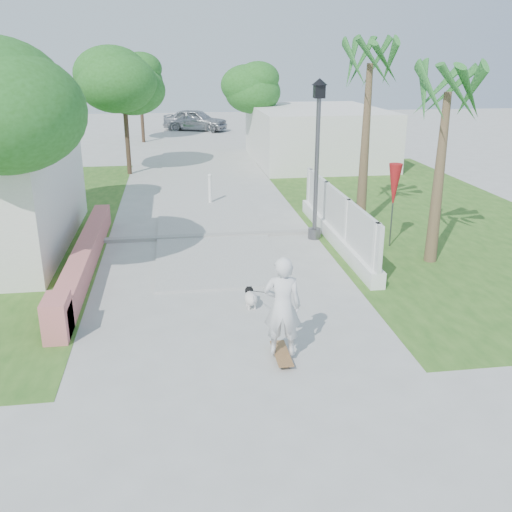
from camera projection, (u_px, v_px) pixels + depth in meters
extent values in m
plane|color=#B7B7B2|center=(235.00, 330.00, 10.97)|extent=(90.00, 90.00, 0.00)
cube|color=#B7B7B2|center=(194.00, 157.00, 29.63)|extent=(3.20, 36.00, 0.06)
cube|color=#999993|center=(213.00, 236.00, 16.55)|extent=(6.50, 0.25, 0.10)
cube|color=#2D5B1D|center=(414.00, 211.00, 19.38)|extent=(8.00, 20.00, 0.01)
cube|color=#CE696D|center=(86.00, 256.00, 14.16)|extent=(0.45, 8.00, 0.60)
cube|color=#CE696D|center=(57.00, 318.00, 10.58)|extent=(0.45, 0.80, 0.80)
cube|color=white|center=(336.00, 236.00, 16.03)|extent=(0.35, 7.00, 0.40)
cube|color=white|center=(337.00, 210.00, 15.78)|extent=(0.10, 7.00, 1.10)
cube|color=white|center=(376.00, 255.00, 12.86)|extent=(0.14, 0.14, 1.50)
cube|color=white|center=(347.00, 227.00, 14.91)|extent=(0.14, 0.14, 1.50)
cube|color=white|center=(326.00, 207.00, 16.96)|extent=(0.14, 0.14, 1.50)
cube|color=white|center=(310.00, 192.00, 18.83)|extent=(0.14, 0.14, 1.50)
cube|color=silver|center=(316.00, 135.00, 28.15)|extent=(6.00, 8.00, 2.60)
cylinder|color=#59595E|center=(314.00, 233.00, 16.44)|extent=(0.36, 0.36, 0.30)
cylinder|color=#59595E|center=(317.00, 170.00, 15.83)|extent=(0.12, 0.12, 4.00)
cube|color=black|center=(319.00, 91.00, 15.13)|extent=(0.28, 0.28, 0.35)
cone|color=black|center=(320.00, 82.00, 15.05)|extent=(0.44, 0.44, 0.18)
cylinder|color=white|center=(210.00, 190.00, 20.16)|extent=(0.12, 0.12, 1.00)
sphere|color=white|center=(210.00, 176.00, 19.99)|extent=(0.14, 0.14, 0.14)
cylinder|color=#59595E|center=(392.00, 211.00, 15.48)|extent=(0.04, 0.04, 2.00)
cone|color=red|center=(394.00, 186.00, 15.25)|extent=(0.36, 0.36, 1.20)
cylinder|color=#4C3826|center=(16.00, 204.00, 12.52)|extent=(0.20, 0.20, 3.85)
ellipsoid|color=#215B1A|center=(5.00, 127.00, 11.98)|extent=(3.60, 3.60, 2.70)
ellipsoid|color=#215B1A|center=(10.00, 111.00, 11.70)|extent=(3.06, 3.06, 2.30)
cylinder|color=#4C3826|center=(28.00, 167.00, 17.58)|extent=(0.20, 0.20, 3.50)
ellipsoid|color=#215B1A|center=(21.00, 117.00, 17.08)|extent=(3.20, 3.20, 2.40)
ellipsoid|color=#215B1A|center=(25.00, 106.00, 16.81)|extent=(2.72, 2.72, 2.05)
ellipsoid|color=#215B1A|center=(12.00, 93.00, 17.01)|extent=(2.40, 2.40, 1.79)
cylinder|color=#4C3826|center=(127.00, 130.00, 24.86)|extent=(0.20, 0.20, 3.85)
ellipsoid|color=#215B1A|center=(124.00, 91.00, 24.31)|extent=(3.40, 3.40, 2.55)
ellipsoid|color=#215B1A|center=(128.00, 83.00, 24.04)|extent=(2.89, 2.89, 2.18)
ellipsoid|color=#215B1A|center=(118.00, 74.00, 24.24)|extent=(2.55, 2.55, 1.90)
cylinder|color=#4C3826|center=(254.00, 122.00, 29.49)|extent=(0.20, 0.20, 3.50)
ellipsoid|color=#215B1A|center=(254.00, 92.00, 28.99)|extent=(3.00, 3.00, 2.25)
ellipsoid|color=#215B1A|center=(259.00, 85.00, 28.71)|extent=(2.55, 2.55, 1.92)
ellipsoid|color=#215B1A|center=(250.00, 77.00, 28.92)|extent=(2.25, 2.25, 1.68)
cylinder|color=#4C3826|center=(142.00, 110.00, 34.22)|extent=(0.20, 0.20, 3.85)
ellipsoid|color=#215B1A|center=(140.00, 81.00, 33.68)|extent=(3.20, 3.20, 2.40)
ellipsoid|color=#215B1A|center=(143.00, 75.00, 33.40)|extent=(2.72, 2.72, 2.05)
ellipsoid|color=#215B1A|center=(136.00, 69.00, 33.60)|extent=(2.40, 2.40, 1.79)
cone|color=brown|center=(365.00, 149.00, 16.86)|extent=(0.32, 0.32, 4.80)
cone|color=brown|center=(438.00, 181.00, 13.98)|extent=(0.32, 0.32, 4.20)
cube|color=olive|center=(282.00, 353.00, 9.92)|extent=(0.44, 0.95, 0.02)
imported|color=silver|center=(282.00, 306.00, 9.62)|extent=(0.72, 0.54, 1.77)
cylinder|color=gray|center=(280.00, 367.00, 9.62)|extent=(0.03, 0.07, 0.07)
cylinder|color=gray|center=(290.00, 366.00, 9.65)|extent=(0.03, 0.07, 0.07)
cylinder|color=gray|center=(274.00, 348.00, 10.24)|extent=(0.03, 0.07, 0.07)
cylinder|color=gray|center=(283.00, 347.00, 10.26)|extent=(0.03, 0.07, 0.07)
ellipsoid|color=silver|center=(251.00, 298.00, 11.89)|extent=(0.29, 0.46, 0.28)
sphere|color=black|center=(249.00, 291.00, 12.06)|extent=(0.18, 0.18, 0.18)
sphere|color=silver|center=(248.00, 290.00, 12.15)|extent=(0.09, 0.09, 0.09)
cone|color=black|center=(247.00, 287.00, 12.03)|extent=(0.05, 0.05, 0.06)
cone|color=black|center=(251.00, 287.00, 12.04)|extent=(0.05, 0.05, 0.06)
cylinder|color=silver|center=(247.00, 303.00, 12.03)|extent=(0.04, 0.04, 0.13)
cylinder|color=silver|center=(253.00, 302.00, 12.05)|extent=(0.04, 0.04, 0.13)
cylinder|color=silver|center=(249.00, 307.00, 11.83)|extent=(0.04, 0.04, 0.13)
cylinder|color=silver|center=(255.00, 307.00, 11.86)|extent=(0.04, 0.04, 0.13)
cylinder|color=silver|center=(253.00, 299.00, 11.67)|extent=(0.03, 0.11, 0.11)
imported|color=#989C9F|center=(196.00, 120.00, 39.71)|extent=(4.77, 3.39, 1.51)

